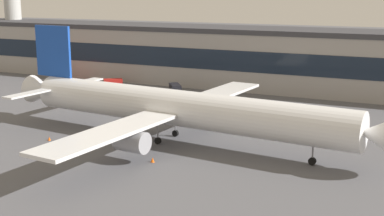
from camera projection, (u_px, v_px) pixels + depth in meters
ground_plane at (128, 128)px, 94.21m from camera, size 600.00×600.00×0.00m
terminal_building at (229, 56)px, 136.12m from camera, size 174.77×17.78×15.17m
airliner at (177, 108)px, 84.66m from camera, size 67.71×58.20×18.10m
catering_truck at (58, 74)px, 140.71m from camera, size 7.36×6.32×4.15m
crew_van at (175, 89)px, 124.48m from camera, size 4.87×5.48×2.55m
pushback_tractor at (113, 82)px, 136.40m from camera, size 5.38×5.01×1.75m
traffic_cone_0 at (153, 160)px, 75.61m from camera, size 0.57×0.57×0.72m
traffic_cone_1 at (79, 139)px, 86.17m from camera, size 0.52×0.52×0.65m
traffic_cone_2 at (49, 139)px, 86.65m from camera, size 0.49×0.49×0.61m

